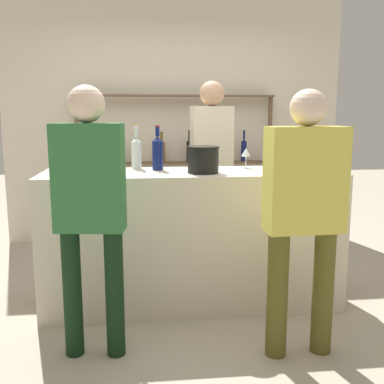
% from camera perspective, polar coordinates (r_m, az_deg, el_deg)
% --- Properties ---
extents(ground_plane, '(16.00, 16.00, 0.00)m').
position_cam_1_polar(ground_plane, '(3.66, 0.00, -13.80)').
color(ground_plane, '#B2A893').
extents(bar_counter, '(2.24, 0.64, 1.04)m').
position_cam_1_polar(bar_counter, '(3.49, 0.00, -5.92)').
color(bar_counter, beige).
rests_on(bar_counter, ground_plane).
extents(back_wall, '(3.84, 0.12, 2.80)m').
position_cam_1_polar(back_wall, '(5.27, -2.26, 9.11)').
color(back_wall, beige).
rests_on(back_wall, ground_plane).
extents(back_shelf, '(2.22, 0.18, 1.68)m').
position_cam_1_polar(back_shelf, '(5.10, -2.15, 5.96)').
color(back_shelf, brown).
rests_on(back_shelf, ground_plane).
extents(counter_bottle_0, '(0.07, 0.07, 0.34)m').
position_cam_1_polar(counter_bottle_0, '(3.65, 15.88, 4.86)').
color(counter_bottle_0, black).
rests_on(counter_bottle_0, bar_counter).
extents(counter_bottle_1, '(0.08, 0.08, 0.36)m').
position_cam_1_polar(counter_bottle_1, '(3.56, -7.08, 5.08)').
color(counter_bottle_1, silver).
rests_on(counter_bottle_1, bar_counter).
extents(counter_bottle_2, '(0.08, 0.08, 0.31)m').
position_cam_1_polar(counter_bottle_2, '(3.23, -10.92, 4.20)').
color(counter_bottle_2, black).
rests_on(counter_bottle_2, bar_counter).
extents(counter_bottle_3, '(0.09, 0.09, 0.34)m').
position_cam_1_polar(counter_bottle_3, '(3.46, -4.38, 5.04)').
color(counter_bottle_3, '#0F1956').
rests_on(counter_bottle_3, bar_counter).
extents(wine_glass, '(0.08, 0.08, 0.16)m').
position_cam_1_polar(wine_glass, '(3.61, 6.87, 4.95)').
color(wine_glass, silver).
rests_on(wine_glass, bar_counter).
extents(ice_bucket, '(0.24, 0.24, 0.20)m').
position_cam_1_polar(ice_bucket, '(3.29, 1.42, 4.13)').
color(ice_bucket, black).
rests_on(ice_bucket, bar_counter).
extents(cork_jar, '(0.11, 0.11, 0.16)m').
position_cam_1_polar(cork_jar, '(3.37, -16.30, 3.55)').
color(cork_jar, silver).
rests_on(cork_jar, bar_counter).
extents(server_behind_counter, '(0.41, 0.23, 1.78)m').
position_cam_1_polar(server_behind_counter, '(4.30, 2.50, 4.58)').
color(server_behind_counter, '#575347').
rests_on(server_behind_counter, ground_plane).
extents(customer_right, '(0.47, 0.22, 1.61)m').
position_cam_1_polar(customer_right, '(2.73, 14.05, -1.66)').
color(customer_right, brown).
rests_on(customer_right, ground_plane).
extents(customer_left, '(0.42, 0.22, 1.63)m').
position_cam_1_polar(customer_left, '(2.69, -12.84, -1.08)').
color(customer_left, black).
rests_on(customer_left, ground_plane).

